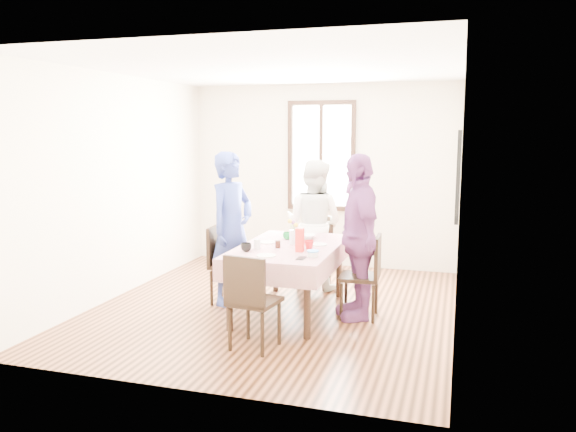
# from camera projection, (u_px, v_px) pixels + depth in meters

# --- Properties ---
(ground) EXTENTS (4.50, 4.50, 0.00)m
(ground) POSITION_uv_depth(u_px,v_px,m) (275.00, 307.00, 6.64)
(ground) COLOR black
(ground) RESTS_ON ground
(back_wall) EXTENTS (4.00, 0.00, 4.00)m
(back_wall) POSITION_uv_depth(u_px,v_px,m) (321.00, 176.00, 8.57)
(back_wall) COLOR beige
(back_wall) RESTS_ON ground
(right_wall) EXTENTS (0.00, 4.50, 4.50)m
(right_wall) POSITION_uv_depth(u_px,v_px,m) (460.00, 197.00, 5.87)
(right_wall) COLOR beige
(right_wall) RESTS_ON ground
(window_frame) EXTENTS (1.02, 0.06, 1.62)m
(window_frame) POSITION_uv_depth(u_px,v_px,m) (321.00, 156.00, 8.51)
(window_frame) COLOR black
(window_frame) RESTS_ON back_wall
(window_pane) EXTENTS (0.90, 0.02, 1.50)m
(window_pane) POSITION_uv_depth(u_px,v_px,m) (321.00, 156.00, 8.52)
(window_pane) COLOR white
(window_pane) RESTS_ON back_wall
(art_poster) EXTENTS (0.04, 0.76, 0.96)m
(art_poster) POSITION_uv_depth(u_px,v_px,m) (459.00, 175.00, 6.13)
(art_poster) COLOR red
(art_poster) RESTS_ON right_wall
(dining_table) EXTENTS (0.94, 1.63, 0.75)m
(dining_table) POSITION_uv_depth(u_px,v_px,m) (289.00, 279.00, 6.40)
(dining_table) COLOR black
(dining_table) RESTS_ON ground
(tablecloth) EXTENTS (1.06, 1.75, 0.01)m
(tablecloth) POSITION_uv_depth(u_px,v_px,m) (289.00, 246.00, 6.34)
(tablecloth) COLOR #5F0012
(tablecloth) RESTS_ON dining_table
(chair_left) EXTENTS (0.45, 0.45, 0.91)m
(chair_left) POSITION_uv_depth(u_px,v_px,m) (230.00, 265.00, 6.76)
(chair_left) COLOR black
(chair_left) RESTS_ON ground
(chair_right) EXTENTS (0.44, 0.44, 0.91)m
(chair_right) POSITION_uv_depth(u_px,v_px,m) (360.00, 277.00, 6.21)
(chair_right) COLOR black
(chair_right) RESTS_ON ground
(chair_far) EXTENTS (0.42, 0.42, 0.91)m
(chair_far) POSITION_uv_depth(u_px,v_px,m) (314.00, 252.00, 7.45)
(chair_far) COLOR black
(chair_far) RESTS_ON ground
(chair_near) EXTENTS (0.48, 0.48, 0.91)m
(chair_near) POSITION_uv_depth(u_px,v_px,m) (255.00, 301.00, 5.33)
(chair_near) COLOR black
(chair_near) RESTS_ON ground
(person_left) EXTENTS (0.61, 0.75, 1.78)m
(person_left) POSITION_uv_depth(u_px,v_px,m) (231.00, 228.00, 6.68)
(person_left) COLOR navy
(person_left) RESTS_ON ground
(person_far) EXTENTS (0.93, 0.79, 1.66)m
(person_far) POSITION_uv_depth(u_px,v_px,m) (314.00, 224.00, 7.37)
(person_far) COLOR white
(person_far) RESTS_ON ground
(person_right) EXTENTS (0.82, 1.13, 1.79)m
(person_right) POSITION_uv_depth(u_px,v_px,m) (358.00, 237.00, 6.15)
(person_right) COLOR #753876
(person_right) RESTS_ON ground
(mug_black) EXTENTS (0.13, 0.13, 0.09)m
(mug_black) POSITION_uv_depth(u_px,v_px,m) (246.00, 247.00, 6.02)
(mug_black) COLOR black
(mug_black) RESTS_ON tablecloth
(mug_flag) EXTENTS (0.13, 0.13, 0.10)m
(mug_flag) POSITION_uv_depth(u_px,v_px,m) (309.00, 245.00, 6.12)
(mug_flag) COLOR red
(mug_flag) RESTS_ON tablecloth
(mug_green) EXTENTS (0.15, 0.15, 0.09)m
(mug_green) POSITION_uv_depth(u_px,v_px,m) (287.00, 236.00, 6.69)
(mug_green) COLOR #0C7226
(mug_green) RESTS_ON tablecloth
(serving_bowl) EXTENTS (0.23, 0.23, 0.05)m
(serving_bowl) POSITION_uv_depth(u_px,v_px,m) (306.00, 237.00, 6.72)
(serving_bowl) COLOR white
(serving_bowl) RESTS_ON tablecloth
(juice_carton) EXTENTS (0.08, 0.08, 0.25)m
(juice_carton) POSITION_uv_depth(u_px,v_px,m) (300.00, 240.00, 6.00)
(juice_carton) COLOR red
(juice_carton) RESTS_ON tablecloth
(butter_tub) EXTENTS (0.11, 0.11, 0.05)m
(butter_tub) POSITION_uv_depth(u_px,v_px,m) (313.00, 254.00, 5.77)
(butter_tub) COLOR white
(butter_tub) RESTS_ON tablecloth
(jam_jar) EXTENTS (0.06, 0.06, 0.08)m
(jam_jar) POSITION_uv_depth(u_px,v_px,m) (278.00, 244.00, 6.20)
(jam_jar) COLOR black
(jam_jar) RESTS_ON tablecloth
(drinking_glass) EXTENTS (0.07, 0.07, 0.10)m
(drinking_glass) POSITION_uv_depth(u_px,v_px,m) (257.00, 244.00, 6.16)
(drinking_glass) COLOR silver
(drinking_glass) RESTS_ON tablecloth
(smartphone) EXTENTS (0.07, 0.15, 0.01)m
(smartphone) POSITION_uv_depth(u_px,v_px,m) (301.00, 258.00, 5.69)
(smartphone) COLOR black
(smartphone) RESTS_ON tablecloth
(flower_vase) EXTENTS (0.08, 0.08, 0.16)m
(flower_vase) POSITION_uv_depth(u_px,v_px,m) (293.00, 237.00, 6.41)
(flower_vase) COLOR silver
(flower_vase) RESTS_ON tablecloth
(plate_left) EXTENTS (0.20, 0.20, 0.01)m
(plate_left) POSITION_uv_depth(u_px,v_px,m) (267.00, 242.00, 6.50)
(plate_left) COLOR white
(plate_left) RESTS_ON tablecloth
(plate_right) EXTENTS (0.20, 0.20, 0.01)m
(plate_right) POSITION_uv_depth(u_px,v_px,m) (318.00, 244.00, 6.38)
(plate_right) COLOR white
(plate_right) RESTS_ON tablecloth
(plate_far) EXTENTS (0.20, 0.20, 0.01)m
(plate_far) POSITION_uv_depth(u_px,v_px,m) (306.00, 235.00, 6.93)
(plate_far) COLOR white
(plate_far) RESTS_ON tablecloth
(plate_near) EXTENTS (0.20, 0.20, 0.01)m
(plate_near) POSITION_uv_depth(u_px,v_px,m) (266.00, 256.00, 5.80)
(plate_near) COLOR white
(plate_near) RESTS_ON tablecloth
(butter_lid) EXTENTS (0.12, 0.12, 0.01)m
(butter_lid) POSITION_uv_depth(u_px,v_px,m) (313.00, 251.00, 5.77)
(butter_lid) COLOR blue
(butter_lid) RESTS_ON butter_tub
(flower_bunch) EXTENTS (0.09, 0.09, 0.10)m
(flower_bunch) POSITION_uv_depth(u_px,v_px,m) (293.00, 226.00, 6.39)
(flower_bunch) COLOR yellow
(flower_bunch) RESTS_ON flower_vase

